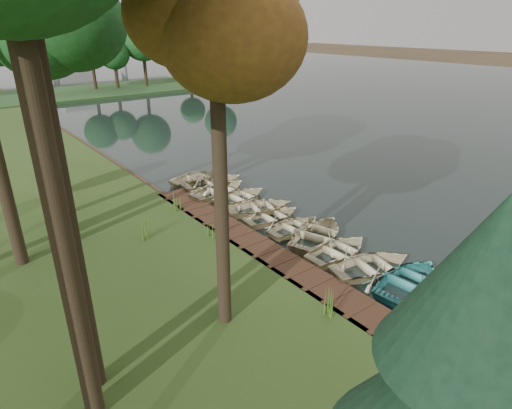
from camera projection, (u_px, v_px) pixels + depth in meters
ground at (281, 239)px, 19.99m from camera, size 300.00×300.00×0.00m
water at (361, 106)px, 51.42m from camera, size 130.00×200.00×0.05m
boardwalk at (253, 246)px, 19.03m from camera, size 1.60×16.00×0.30m
peninsula at (94, 92)px, 60.78m from camera, size 50.00×14.00×0.45m
far_trees at (61, 46)px, 56.48m from camera, size 45.60×5.60×8.80m
bridge at (17, 32)px, 111.45m from camera, size 95.90×4.00×8.60m
building_a at (64, 24)px, 135.20m from camera, size 10.00×8.00×18.00m
rowboat_0 at (410, 279)px, 16.11m from camera, size 3.87×2.94×0.75m
rowboat_1 at (373, 264)px, 17.09m from camera, size 4.08×3.34×0.74m
rowboat_2 at (339, 249)px, 18.31m from camera, size 3.42×2.50×0.69m
rowboat_3 at (318, 232)px, 19.64m from camera, size 4.53×3.87×0.79m
rowboat_4 at (295, 225)px, 20.49m from camera, size 3.11×2.28×0.63m
rowboat_5 at (272, 215)px, 21.58m from camera, size 3.29×2.43×0.66m
rowboat_6 at (260, 206)px, 22.54m from camera, size 4.16×3.52×0.74m
rowboat_7 at (240, 195)px, 23.96m from camera, size 3.54×2.64×0.70m
rowboat_8 at (220, 189)px, 24.78m from camera, size 4.20×3.32×0.78m
rowboat_9 at (213, 181)px, 25.99m from camera, size 4.13×3.12×0.81m
rowboat_10 at (197, 177)px, 26.78m from camera, size 3.77×2.86×0.74m
stored_rowboat at (48, 190)px, 23.84m from camera, size 4.11×3.24×0.77m
tree_2 at (215, 22)px, 10.55m from camera, size 4.09×4.09×10.90m
tree_4 at (29, 31)px, 16.37m from camera, size 4.59×4.59×10.74m
reeds_0 at (330, 300)px, 14.19m from camera, size 0.60×0.60×1.02m
reeds_1 at (214, 227)px, 19.43m from camera, size 0.60×0.60×0.94m
reeds_2 at (146, 226)px, 19.23m from camera, size 0.60×0.60×1.14m
reeds_3 at (175, 202)px, 22.18m from camera, size 0.60×0.60×0.91m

